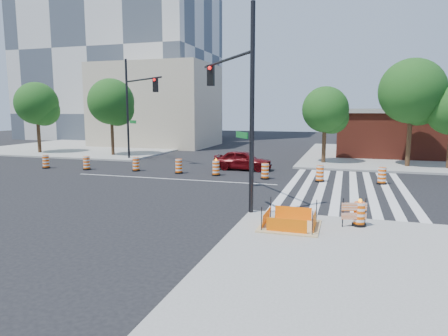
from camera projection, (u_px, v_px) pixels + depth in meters
The scene contains 25 objects.
ground at pixel (171, 179), 26.15m from camera, with size 120.00×120.00×0.00m, color black.
sidewalk_ne at pixel (424, 157), 37.89m from camera, with size 22.00×22.00×0.15m, color gray.
sidewalk_nw at pixel (98, 146), 48.42m from camera, with size 22.00×22.00×0.15m, color gray.
crosswalk_east at pixel (345, 189), 22.95m from camera, with size 6.75×13.50×0.01m.
lane_centerline at pixel (171, 179), 26.15m from camera, with size 14.00×0.12×0.01m, color silver.
excavation_pit at pixel (290, 225), 14.98m from camera, with size 2.20×2.20×0.90m.
brick_storefront at pixel (426, 133), 37.56m from camera, with size 16.50×8.50×4.60m.
beige_midrise at pixel (157, 106), 49.73m from camera, with size 14.00×10.00×10.00m, color #B7A88C.
red_coupe at pixel (243, 160), 30.01m from camera, with size 1.75×4.36×1.48m, color #53070A.
signal_pole_se at pixel (236, 92), 18.05m from camera, with size 4.05×5.32×8.65m.
signal_pole_nw at pixel (136, 99), 34.15m from camera, with size 5.45×4.05×8.78m.
pit_drum at pixel (359, 215), 15.03m from camera, with size 0.53×0.53×1.05m.
barricade at pixel (354, 211), 14.87m from camera, with size 0.90×0.34×1.10m.
tree_north_a at pixel (38, 106), 40.45m from camera, with size 4.28×4.28×7.27m.
tree_north_b at pixel (112, 104), 38.22m from camera, with size 4.39×4.39×7.46m.
tree_north_c at pixel (326, 112), 32.72m from camera, with size 3.79×3.77×6.40m.
tree_north_d at pixel (412, 95), 30.33m from camera, with size 4.92×4.92×8.37m.
median_drum_0 at pixel (46, 162), 30.85m from camera, with size 0.60×0.60×1.02m.
median_drum_1 at pixel (87, 163), 30.09m from camera, with size 0.60×0.60×1.02m.
median_drum_2 at pixel (136, 165), 29.46m from camera, with size 0.60×0.60×1.02m.
median_drum_3 at pixel (179, 167), 28.36m from camera, with size 0.60×0.60×1.02m.
median_drum_4 at pixel (216, 169), 27.44m from camera, with size 0.60×0.60×1.18m.
median_drum_5 at pixel (265, 172), 26.06m from camera, with size 0.60×0.60×1.02m.
median_drum_6 at pixel (320, 174), 25.07m from camera, with size 0.60×0.60×1.02m.
median_drum_7 at pixel (382, 176), 24.29m from camera, with size 0.60×0.60×1.02m.
Camera 1 is at (10.92, -23.59, 4.51)m, focal length 32.00 mm.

